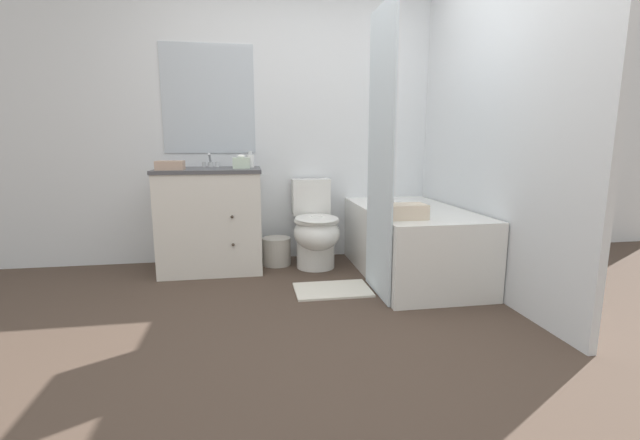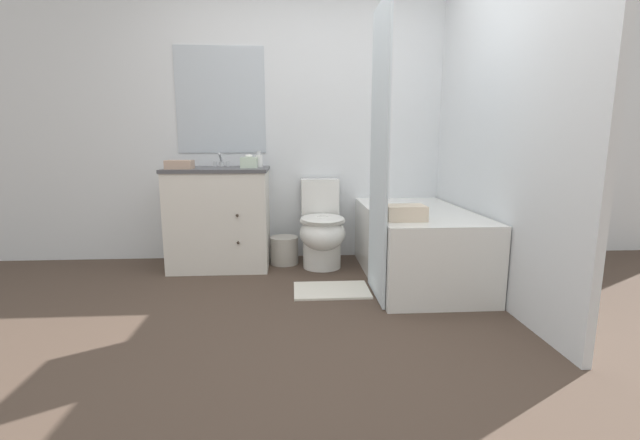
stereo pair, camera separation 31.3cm
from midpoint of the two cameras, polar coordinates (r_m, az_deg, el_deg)
The scene contains 14 objects.
ground_plane at distance 2.56m, azimuth -1.52°, elevation -14.73°, with size 14.00×14.00×0.00m, color #47382D.
wall_back at distance 4.03m, azimuth -5.21°, elevation 12.69°, with size 8.00×0.06×2.50m.
wall_right at distance 3.51m, azimuth 17.35°, elevation 12.60°, with size 0.05×2.69×2.50m.
vanity_cabinet at distance 3.79m, azimuth -16.63°, elevation 0.17°, with size 0.85×0.61×0.87m.
sink_faucet at distance 3.91m, azimuth -16.67°, elevation 7.28°, with size 0.14×0.12×0.12m.
toilet at distance 3.71m, azimuth -3.04°, elevation -1.35°, with size 0.39×0.68×0.75m.
bathtub at distance 3.55m, azimuth 9.53°, elevation -2.86°, with size 0.77×1.46×0.56m.
shower_curtain at distance 2.96m, azimuth 5.04°, elevation 8.48°, with size 0.02×0.56×1.97m.
wastebasket at distance 3.86m, azimuth -8.14°, elevation -4.17°, with size 0.25×0.25×0.25m.
tissue_box at distance 3.68m, azimuth -12.90°, elevation 7.46°, with size 0.14×0.12×0.11m.
soap_dispenser at distance 3.77m, azimuth -11.65°, elevation 7.77°, with size 0.06×0.06×0.14m.
hand_towel_folded at distance 3.63m, azimuth -21.74°, elevation 6.78°, with size 0.21×0.15×0.07m.
bath_towel_folded at distance 3.00m, azimuth 8.52°, elevation 1.13°, with size 0.27×0.19×0.10m.
bath_mat at distance 3.20m, azimuth -1.18°, elevation -9.33°, with size 0.55×0.37×0.02m.
Camera 1 is at (-0.48, -2.28, 1.08)m, focal length 24.00 mm.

